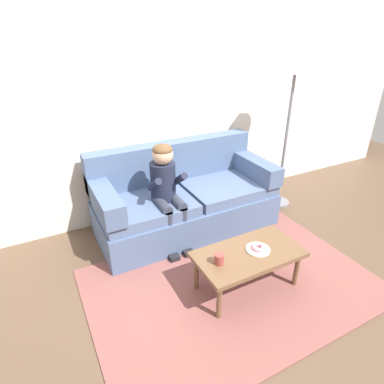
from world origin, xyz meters
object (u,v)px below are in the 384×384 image
at_px(coffee_table, 248,257).
at_px(mug, 219,259).
at_px(couch, 184,200).
at_px(person_child, 166,187).
at_px(donut, 258,247).
at_px(toy_controller, 249,251).
at_px(floor_lamp, 295,76).

height_order(coffee_table, mug, mug).
distance_m(couch, mug, 1.21).
height_order(person_child, donut, person_child).
relative_size(couch, coffee_table, 2.15).
distance_m(coffee_table, mug, 0.32).
height_order(person_child, toy_controller, person_child).
bearing_deg(toy_controller, couch, 137.96).
relative_size(person_child, toy_controller, 4.87).
relative_size(person_child, donut, 9.18).
distance_m(mug, floor_lamp, 2.29).
bearing_deg(coffee_table, couch, 91.77).
height_order(couch, floor_lamp, floor_lamp).
distance_m(person_child, donut, 1.10).
bearing_deg(donut, mug, 179.11).
bearing_deg(donut, floor_lamp, 41.79).
bearing_deg(toy_controller, mug, -125.30).
distance_m(donut, toy_controller, 0.60).
relative_size(coffee_table, mug, 10.36).
relative_size(couch, mug, 22.25).
bearing_deg(donut, coffee_table, 173.74).
bearing_deg(coffee_table, mug, -179.29).
bearing_deg(floor_lamp, toy_controller, -144.56).
relative_size(couch, person_child, 1.82).
xyz_separation_m(mug, floor_lamp, (1.62, 1.09, 1.19)).
xyz_separation_m(couch, donut, (0.13, -1.18, 0.07)).
bearing_deg(mug, donut, -0.89).
bearing_deg(couch, coffee_table, -88.23).
bearing_deg(donut, person_child, 113.68).
distance_m(couch, floor_lamp, 1.86).
xyz_separation_m(couch, mug, (-0.27, -1.18, 0.08)).
bearing_deg(couch, mug, -102.73).
relative_size(donut, mug, 1.33).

